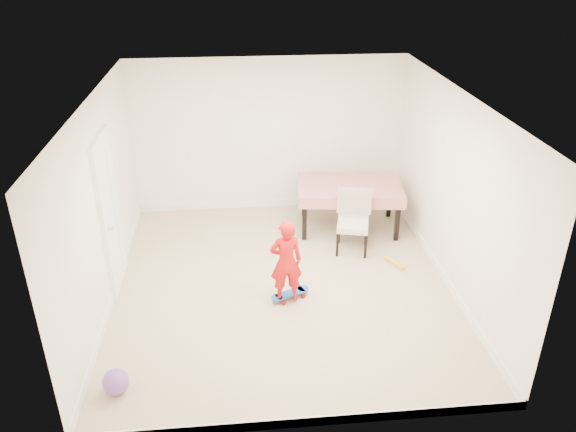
{
  "coord_description": "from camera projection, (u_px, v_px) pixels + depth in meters",
  "views": [
    {
      "loc": [
        -0.55,
        -6.42,
        4.31
      ],
      "look_at": [
        0.1,
        0.2,
        0.95
      ],
      "focal_mm": 35.0,
      "sensor_mm": 36.0,
      "label": 1
    }
  ],
  "objects": [
    {
      "name": "wall_right",
      "position": [
        452.0,
        192.0,
        7.3
      ],
      "size": [
        0.04,
        5.0,
        2.6
      ],
      "primitive_type": "cube",
      "color": "white",
      "rests_on": "ground"
    },
    {
      "name": "door",
      "position": [
        110.0,
        215.0,
        7.31
      ],
      "size": [
        0.11,
        0.94,
        2.11
      ],
      "primitive_type": "cube",
      "color": "white",
      "rests_on": "ground"
    },
    {
      "name": "baseboard_left",
      "position": [
        115.0,
        290.0,
        7.47
      ],
      "size": [
        0.02,
        5.0,
        0.12
      ],
      "primitive_type": "cube",
      "color": "white",
      "rests_on": "ground"
    },
    {
      "name": "wall_front",
      "position": [
        307.0,
        318.0,
        4.91
      ],
      "size": [
        4.5,
        0.04,
        2.6
      ],
      "primitive_type": "cube",
      "color": "white",
      "rests_on": "ground"
    },
    {
      "name": "dining_chair",
      "position": [
        353.0,
        223.0,
        8.33
      ],
      "size": [
        0.64,
        0.7,
        0.94
      ],
      "primitive_type": null,
      "rotation": [
        0.0,
        0.0,
        -0.24
      ],
      "color": "white",
      "rests_on": "ground"
    },
    {
      "name": "baseboard_front",
      "position": [
        305.0,
        422.0,
        5.46
      ],
      "size": [
        4.5,
        0.02,
        0.12
      ],
      "primitive_type": "cube",
      "color": "white",
      "rests_on": "ground"
    },
    {
      "name": "balloon",
      "position": [
        116.0,
        382.0,
        5.83
      ],
      "size": [
        0.28,
        0.28,
        0.28
      ],
      "primitive_type": "sphere",
      "color": "purple",
      "rests_on": "ground"
    },
    {
      "name": "baseboard_right",
      "position": [
        441.0,
        272.0,
        7.86
      ],
      "size": [
        0.02,
        5.0,
        0.12
      ],
      "primitive_type": "cube",
      "color": "white",
      "rests_on": "ground"
    },
    {
      "name": "ground",
      "position": [
        282.0,
        285.0,
        7.7
      ],
      "size": [
        5.0,
        5.0,
        0.0
      ],
      "primitive_type": "plane",
      "color": "#C6AB89",
      "rests_on": "ground"
    },
    {
      "name": "skateboard",
      "position": [
        290.0,
        295.0,
        7.39
      ],
      "size": [
        0.59,
        0.42,
        0.08
      ],
      "primitive_type": null,
      "rotation": [
        0.0,
        0.0,
        0.45
      ],
      "color": "blue",
      "rests_on": "ground"
    },
    {
      "name": "ceiling",
      "position": [
        281.0,
        99.0,
        6.53
      ],
      "size": [
        4.5,
        5.0,
        0.04
      ],
      "primitive_type": "cube",
      "color": "silver",
      "rests_on": "wall_back"
    },
    {
      "name": "dining_table",
      "position": [
        349.0,
        206.0,
        9.03
      ],
      "size": [
        1.73,
        1.2,
        0.76
      ],
      "primitive_type": null,
      "rotation": [
        0.0,
        0.0,
        -0.11
      ],
      "color": "#A9091E",
      "rests_on": "ground"
    },
    {
      "name": "wall_back",
      "position": [
        269.0,
        136.0,
        9.31
      ],
      "size": [
        4.5,
        0.04,
        2.6
      ],
      "primitive_type": "cube",
      "color": "white",
      "rests_on": "ground"
    },
    {
      "name": "wall_left",
      "position": [
        102.0,
        206.0,
        6.92
      ],
      "size": [
        0.04,
        5.0,
        2.6
      ],
      "primitive_type": "cube",
      "color": "white",
      "rests_on": "ground"
    },
    {
      "name": "baseboard_back",
      "position": [
        270.0,
        203.0,
        9.88
      ],
      "size": [
        4.5,
        0.02,
        0.12
      ],
      "primitive_type": "cube",
      "color": "white",
      "rests_on": "ground"
    },
    {
      "name": "foam_toy",
      "position": [
        394.0,
        263.0,
        8.15
      ],
      "size": [
        0.23,
        0.38,
        0.06
      ],
      "primitive_type": "cylinder",
      "rotation": [
        1.57,
        0.0,
        0.47
      ],
      "color": "yellow",
      "rests_on": "ground"
    },
    {
      "name": "child",
      "position": [
        286.0,
        264.0,
        7.09
      ],
      "size": [
        0.44,
        0.31,
        1.14
      ],
      "primitive_type": "imported",
      "rotation": [
        0.0,
        0.0,
        3.23
      ],
      "color": "red",
      "rests_on": "ground"
    }
  ]
}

